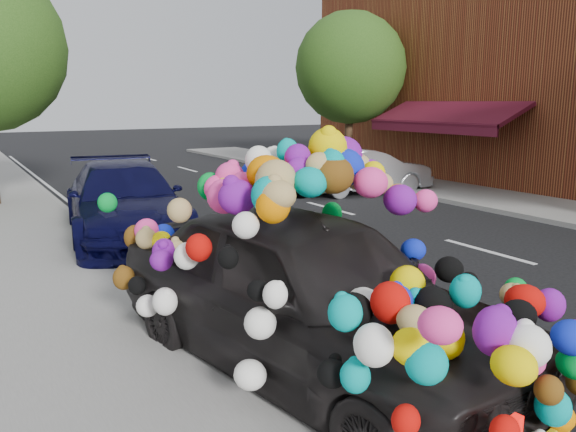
{
  "coord_description": "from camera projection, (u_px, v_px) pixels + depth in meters",
  "views": [
    {
      "loc": [
        -4.75,
        -6.62,
        2.71
      ],
      "look_at": [
        -0.39,
        0.53,
        1.0
      ],
      "focal_mm": 35.0,
      "sensor_mm": 36.0,
      "label": 1
    }
  ],
  "objects": [
    {
      "name": "footpath_far",
      "position": [
        511.0,
        201.0,
        15.19
      ],
      "size": [
        3.0,
        40.0,
        0.12
      ],
      "primitive_type": "cube",
      "color": "gray",
      "rests_on": "ground"
    },
    {
      "name": "lane_markings",
      "position": [
        487.0,
        251.0,
        10.34
      ],
      "size": [
        6.0,
        50.0,
        0.01
      ],
      "primitive_type": null,
      "color": "silver",
      "rests_on": "ground"
    },
    {
      "name": "tree_far_b",
      "position": [
        350.0,
        68.0,
        20.17
      ],
      "size": [
        4.0,
        4.0,
        5.9
      ],
      "color": "#332114",
      "rests_on": "ground"
    },
    {
      "name": "kerb",
      "position": [
        181.0,
        309.0,
        7.3
      ],
      "size": [
        0.15,
        60.0,
        0.13
      ],
      "primitive_type": "cube",
      "color": "gray",
      "rests_on": "ground"
    },
    {
      "name": "sidewalk",
      "position": [
        16.0,
        342.0,
        6.3
      ],
      "size": [
        4.0,
        60.0,
        0.12
      ],
      "primitive_type": "cube",
      "color": "gray",
      "rests_on": "ground"
    },
    {
      "name": "ground",
      "position": [
        328.0,
        284.0,
        8.51
      ],
      "size": [
        100.0,
        100.0,
        0.0
      ],
      "primitive_type": "plane",
      "color": "black",
      "rests_on": "ground"
    },
    {
      "name": "plush_art_car",
      "position": [
        308.0,
        257.0,
        5.54
      ],
      "size": [
        3.19,
        5.47,
        2.34
      ],
      "rotation": [
        0.0,
        0.0,
        0.17
      ],
      "color": "black",
      "rests_on": "ground"
    },
    {
      "name": "silver_hatchback",
      "position": [
        365.0,
        171.0,
        16.85
      ],
      "size": [
        4.18,
        1.92,
        1.33
      ],
      "primitive_type": "imported",
      "rotation": [
        0.0,
        0.0,
        1.44
      ],
      "color": "#A8AAAF",
      "rests_on": "ground"
    },
    {
      "name": "navy_sedan",
      "position": [
        124.0,
        201.0,
        11.2
      ],
      "size": [
        2.9,
        5.48,
        1.51
      ],
      "primitive_type": "imported",
      "rotation": [
        0.0,
        0.0,
        -0.15
      ],
      "color": "black",
      "rests_on": "ground"
    }
  ]
}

